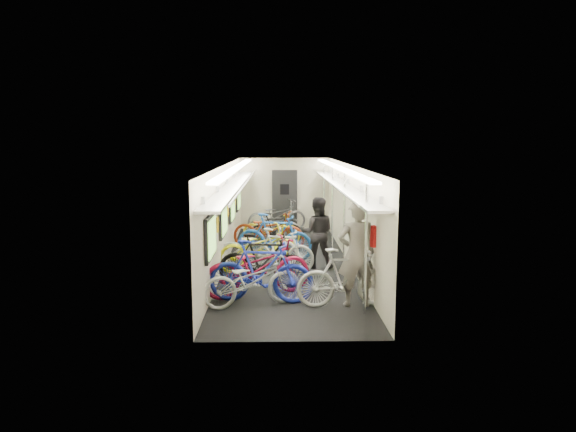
{
  "coord_description": "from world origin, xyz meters",
  "views": [
    {
      "loc": [
        -0.25,
        -12.28,
        2.96
      ],
      "look_at": [
        0.01,
        0.08,
        1.15
      ],
      "focal_mm": 32.0,
      "sensor_mm": 36.0,
      "label": 1
    }
  ],
  "objects_px": {
    "backpack": "(377,236)",
    "bicycle_1": "(261,272)",
    "passenger_near": "(357,254)",
    "bicycle_0": "(252,280)",
    "passenger_mid": "(317,233)"
  },
  "relations": [
    {
      "from": "passenger_near",
      "to": "bicycle_1",
      "type": "bearing_deg",
      "value": -14.14
    },
    {
      "from": "bicycle_1",
      "to": "backpack",
      "type": "xyz_separation_m",
      "value": [
        2.1,
        -0.2,
        0.69
      ]
    },
    {
      "from": "bicycle_0",
      "to": "passenger_near",
      "type": "relative_size",
      "value": 0.94
    },
    {
      "from": "backpack",
      "to": "bicycle_0",
      "type": "bearing_deg",
      "value": 156.5
    },
    {
      "from": "bicycle_0",
      "to": "backpack",
      "type": "height_order",
      "value": "backpack"
    },
    {
      "from": "bicycle_0",
      "to": "passenger_near",
      "type": "xyz_separation_m",
      "value": [
        1.87,
        -0.01,
        0.48
      ]
    },
    {
      "from": "bicycle_1",
      "to": "passenger_near",
      "type": "relative_size",
      "value": 1.01
    },
    {
      "from": "bicycle_0",
      "to": "passenger_mid",
      "type": "distance_m",
      "value": 3.2
    },
    {
      "from": "bicycle_0",
      "to": "bicycle_1",
      "type": "relative_size",
      "value": 0.93
    },
    {
      "from": "bicycle_0",
      "to": "passenger_near",
      "type": "height_order",
      "value": "passenger_near"
    },
    {
      "from": "bicycle_0",
      "to": "passenger_mid",
      "type": "bearing_deg",
      "value": -44.58
    },
    {
      "from": "passenger_near",
      "to": "passenger_mid",
      "type": "relative_size",
      "value": 1.15
    },
    {
      "from": "bicycle_1",
      "to": "bicycle_0",
      "type": "bearing_deg",
      "value": 153.41
    },
    {
      "from": "bicycle_0",
      "to": "passenger_near",
      "type": "distance_m",
      "value": 1.94
    },
    {
      "from": "backpack",
      "to": "bicycle_1",
      "type": "bearing_deg",
      "value": 150.89
    }
  ]
}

